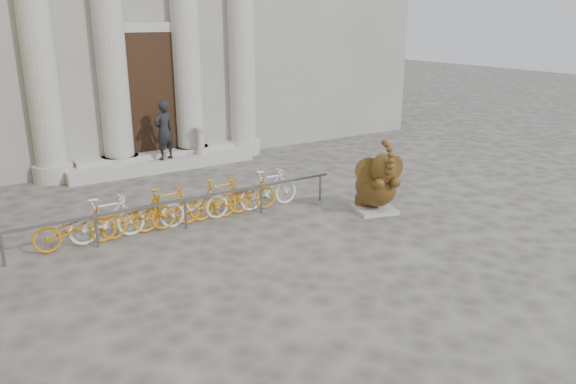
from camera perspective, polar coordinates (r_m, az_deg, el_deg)
ground at (r=10.67m, az=5.71°, el=-8.67°), size 80.00×80.00×0.00m
entrance_steps at (r=18.44m, az=-12.70°, el=2.92°), size 6.00×1.20×0.36m
elephant_statue at (r=13.99m, az=9.00°, el=0.67°), size 1.25×1.50×1.90m
bike_rack at (r=13.20m, az=-10.88°, el=-1.32°), size 8.00×0.53×1.00m
pedestrian at (r=17.92m, az=-12.50°, el=6.12°), size 0.77×0.62×1.84m
balustrade_post at (r=18.49m, az=-8.87°, el=5.06°), size 0.36×0.36×0.89m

